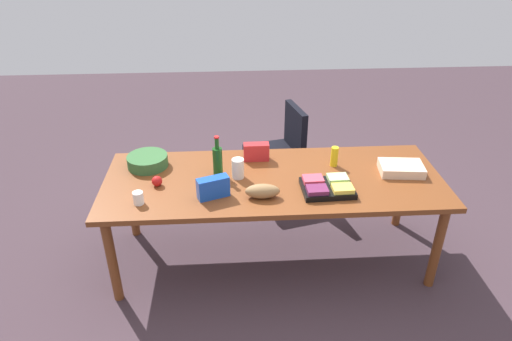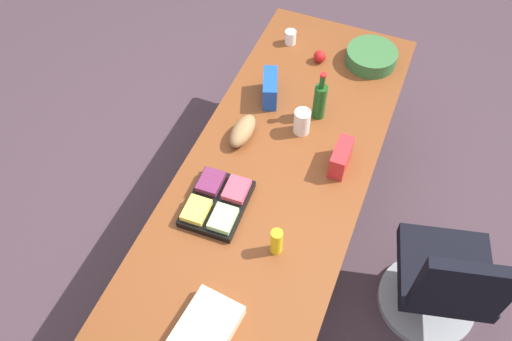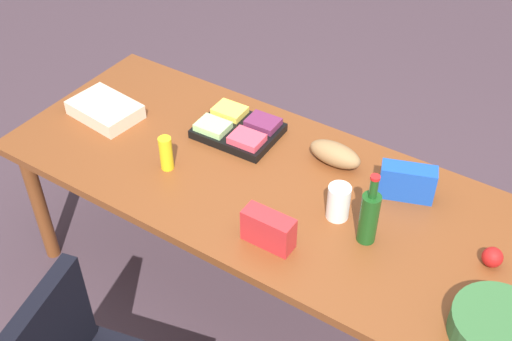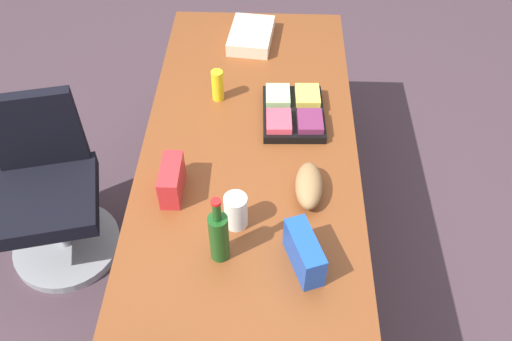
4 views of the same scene
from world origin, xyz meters
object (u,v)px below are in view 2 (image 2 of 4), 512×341
object	(u,v)px
conference_table	(279,172)
fruit_platter	(217,202)
sheet_cake	(205,330)
apple_red	(320,56)
office_chair	(442,286)
chip_bag_red	(341,157)
bread_loaf	(243,131)
mayo_jar	(302,122)
chip_bag_blue	(270,88)
wine_bottle	(320,100)
paper_cup	(290,37)
salad_bowl	(371,57)
mustard_bottle	(276,242)

from	to	relation	value
conference_table	fruit_platter	distance (m)	0.42
sheet_cake	apple_red	size ratio (longest dim) A/B	4.21
office_chair	sheet_cake	xyz separation A→B (m)	(-0.83, 0.97, 0.44)
chip_bag_red	bread_loaf	bearing A→B (deg)	90.89
mayo_jar	office_chair	bearing A→B (deg)	-112.88
chip_bag_blue	sheet_cake	bearing A→B (deg)	-169.91
chip_bag_blue	wine_bottle	size ratio (longest dim) A/B	0.70
apple_red	paper_cup	bearing A→B (deg)	67.03
office_chair	fruit_platter	xyz separation A→B (m)	(-0.22, 1.19, 0.44)
conference_table	fruit_platter	world-z (taller)	fruit_platter
chip_bag_blue	fruit_platter	bearing A→B (deg)	-177.96
salad_bowl	mayo_jar	size ratio (longest dim) A/B	2.05
mayo_jar	conference_table	bearing A→B (deg)	173.15
salad_bowl	fruit_platter	world-z (taller)	salad_bowl
sheet_cake	paper_cup	distance (m)	1.94
paper_cup	mayo_jar	size ratio (longest dim) A/B	0.59
chip_bag_blue	mustard_bottle	bearing A→B (deg)	-157.22
salad_bowl	bread_loaf	distance (m)	0.99
salad_bowl	bread_loaf	bearing A→B (deg)	149.83
salad_bowl	chip_bag_blue	world-z (taller)	chip_bag_blue
salad_bowl	sheet_cake	bearing A→B (deg)	173.56
salad_bowl	office_chair	bearing A→B (deg)	-145.65
chip_bag_red	bread_loaf	size ratio (longest dim) A/B	0.83
chip_bag_red	paper_cup	bearing A→B (deg)	34.70
mayo_jar	bread_loaf	bearing A→B (deg)	119.62
sheet_cake	chip_bag_blue	xyz separation A→B (m)	(1.41, 0.25, 0.04)
chip_bag_red	mayo_jar	size ratio (longest dim) A/B	1.32
fruit_platter	mayo_jar	xyz separation A→B (m)	(0.63, -0.23, 0.04)
wine_bottle	chip_bag_red	bearing A→B (deg)	-144.13
office_chair	sheet_cake	distance (m)	1.35
conference_table	salad_bowl	bearing A→B (deg)	-14.37
chip_bag_red	apple_red	xyz separation A→B (m)	(0.74, 0.35, -0.03)
chip_bag_blue	fruit_platter	world-z (taller)	chip_bag_blue
fruit_platter	paper_cup	bearing A→B (deg)	3.65
paper_cup	wine_bottle	xyz separation A→B (m)	(-0.53, -0.36, 0.08)
mustard_bottle	wine_bottle	xyz separation A→B (m)	(0.90, 0.08, 0.04)
fruit_platter	mayo_jar	distance (m)	0.67
paper_cup	mustard_bottle	world-z (taller)	mustard_bottle
conference_table	chip_bag_red	xyz separation A→B (m)	(0.11, -0.30, 0.14)
salad_bowl	mustard_bottle	xyz separation A→B (m)	(-1.44, 0.08, 0.03)
conference_table	mayo_jar	distance (m)	0.30
mustard_bottle	fruit_platter	bearing A→B (deg)	71.24
chip_bag_blue	mayo_jar	bearing A→B (deg)	-124.83
office_chair	wine_bottle	world-z (taller)	wine_bottle
paper_cup	bread_loaf	distance (m)	0.84
sheet_cake	mustard_bottle	world-z (taller)	mustard_bottle
sheet_cake	conference_table	bearing A→B (deg)	1.62
salad_bowl	apple_red	distance (m)	0.32
salad_bowl	mustard_bottle	size ratio (longest dim) A/B	1.96
mustard_bottle	wine_bottle	distance (m)	0.90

